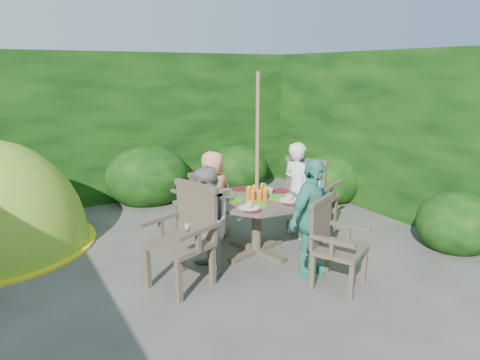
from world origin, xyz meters
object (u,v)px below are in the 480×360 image
parasol_pole (257,167)px  child_left (207,222)px  garden_chair_right (310,193)px  garden_chair_front (333,242)px  child_right (297,190)px  patio_table (257,207)px  garden_chair_back (198,199)px  garden_chair_left (186,234)px  child_back (213,194)px  child_front (311,218)px

parasol_pole → child_left: (-0.77, -0.20, -0.49)m
garden_chair_right → child_left: child_left is taller
garden_chair_front → garden_chair_right: bearing=32.6°
child_right → child_left: (-1.55, -0.40, -0.04)m
parasol_pole → child_right: size_ratio=1.69×
patio_table → garden_chair_right: bearing=13.7°
parasol_pole → garden_chair_right: bearing=13.8°
patio_table → garden_chair_back: garden_chair_back is taller
garden_chair_left → garden_chair_back: garden_chair_left is taller
garden_chair_back → child_back: bearing=94.0°
child_left → child_front: size_ratio=0.93×
parasol_pole → garden_chair_right: parasol_pole is taller
parasol_pole → child_back: 0.95m
garden_chair_left → garden_chair_back: (0.77, 1.33, -0.09)m
child_right → child_left: child_right is taller
garden_chair_back → child_left: (-0.49, -1.27, 0.15)m
patio_table → child_front: (0.20, -0.78, 0.06)m
garden_chair_right → child_left: bearing=79.4°
garden_chair_left → parasol_pole: bearing=84.5°
child_left → garden_chair_left: bearing=-72.4°
garden_chair_right → garden_chair_left: (-2.11, -0.53, -0.00)m
parasol_pole → garden_chair_left: (-1.06, -0.27, -0.55)m
garden_chair_back → garden_chair_front: 2.21m
garden_chair_right → child_back: child_back is taller
garden_chair_left → child_right: (1.83, 0.47, 0.10)m
garden_chair_back → garden_chair_right: bearing=137.6°
garden_chair_back → child_front: child_front is taller
child_front → child_right: bearing=39.5°
garden_chair_left → child_back: child_back is taller
garden_chair_back → child_back: 0.33m
child_left → child_back: 1.13m
garden_chair_right → child_front: 1.35m
garden_chair_left → child_front: size_ratio=0.78×
patio_table → child_back: size_ratio=1.26×
garden_chair_left → garden_chair_back: size_ratio=1.20×
child_front → garden_chair_back: bearing=84.6°
garden_chair_right → child_left: (-1.83, -0.46, 0.06)m
garden_chair_front → child_front: 0.35m
patio_table → parasol_pole: size_ratio=0.68×
garden_chair_left → garden_chair_right: bearing=84.3°
parasol_pole → child_right: (0.77, 0.20, -0.45)m
garden_chair_front → child_front: child_front is taller
garden_chair_front → child_right: bearing=41.6°
parasol_pole → child_left: parasol_pole is taller
child_right → patio_table: bearing=100.5°
patio_table → child_back: child_back is taller
parasol_pole → child_right: 0.92m
garden_chair_right → garden_chair_left: 2.18m
parasol_pole → child_right: bearing=14.6°
child_back → child_left: bearing=59.7°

